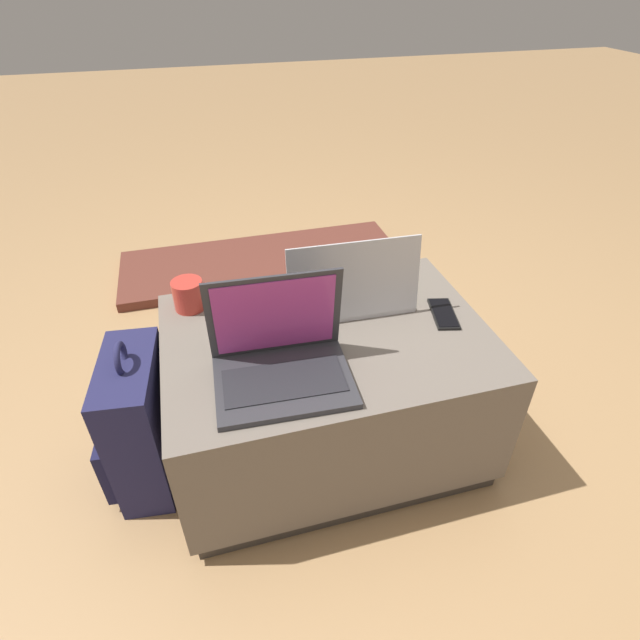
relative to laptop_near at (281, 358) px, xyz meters
The scene contains 8 objects.
ground_plane 0.53m from the laptop_near, 39.76° to the left, with size 14.00×14.00×0.00m, color tan.
ottoman 0.34m from the laptop_near, 39.76° to the left, with size 0.91×0.64×0.44m.
laptop_near is the anchor object (origin of this frame).
laptop_far 0.35m from the laptop_near, 44.45° to the left, with size 0.38×0.24×0.24m.
cell_phone 0.53m from the laptop_near, 13.83° to the left, with size 0.10×0.16×0.01m.
backpack 0.51m from the laptop_near, 160.26° to the left, with size 0.21×0.32×0.51m.
coffee_mug 0.41m from the laptop_near, 118.68° to the left, with size 0.13×0.09×0.09m.
fireplace_hearth 1.40m from the laptop_near, 83.15° to the left, with size 1.40×0.50×0.04m.
Camera 1 is at (-0.31, -1.05, 1.29)m, focal length 28.00 mm.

